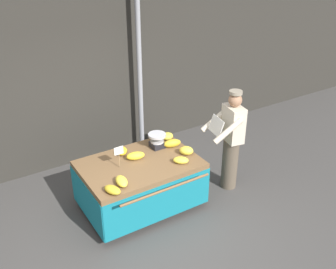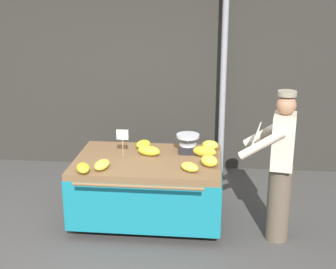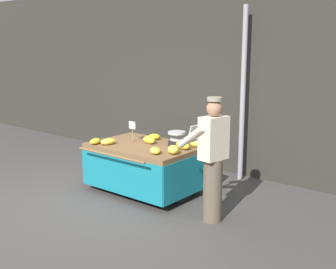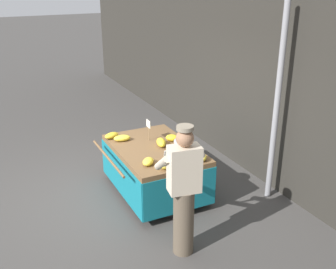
{
  "view_description": "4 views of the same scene",
  "coord_description": "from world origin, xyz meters",
  "px_view_note": "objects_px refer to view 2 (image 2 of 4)",
  "views": [
    {
      "loc": [
        -1.96,
        -3.63,
        3.84
      ],
      "look_at": [
        0.8,
        0.79,
        1.11
      ],
      "focal_mm": 41.76,
      "sensor_mm": 36.0,
      "label": 1
    },
    {
      "loc": [
        1.04,
        -4.4,
        2.77
      ],
      "look_at": [
        0.52,
        0.74,
        1.11
      ],
      "focal_mm": 50.38,
      "sensor_mm": 36.0,
      "label": 2
    },
    {
      "loc": [
        4.8,
        -4.2,
        2.39
      ],
      "look_at": [
        0.8,
        0.73,
        1.04
      ],
      "focal_mm": 45.55,
      "sensor_mm": 36.0,
      "label": 3
    },
    {
      "loc": [
        5.53,
        -1.59,
        3.33
      ],
      "look_at": [
        0.72,
        0.78,
        1.17
      ],
      "focal_mm": 43.3,
      "sensor_mm": 36.0,
      "label": 4
    }
  ],
  "objects_px": {
    "banana_cart": "(148,175)",
    "banana_bunch_0": "(83,168)",
    "price_sign": "(122,137)",
    "banana_bunch_7": "(210,145)",
    "banana_bunch_2": "(204,151)",
    "banana_bunch_3": "(149,151)",
    "weighing_scale": "(188,144)",
    "banana_bunch_1": "(190,167)",
    "banana_bunch_5": "(102,165)",
    "street_pole": "(223,75)",
    "vendor_person": "(280,167)",
    "banana_bunch_4": "(143,144)",
    "banana_bunch_6": "(209,161)"
  },
  "relations": [
    {
      "from": "banana_bunch_7",
      "to": "banana_bunch_6",
      "type": "bearing_deg",
      "value": -90.0
    },
    {
      "from": "price_sign",
      "to": "banana_bunch_0",
      "type": "relative_size",
      "value": 1.32
    },
    {
      "from": "banana_bunch_5",
      "to": "price_sign",
      "type": "bearing_deg",
      "value": 67.74
    },
    {
      "from": "vendor_person",
      "to": "banana_cart",
      "type": "bearing_deg",
      "value": 168.87
    },
    {
      "from": "price_sign",
      "to": "banana_bunch_0",
      "type": "xyz_separation_m",
      "value": [
        -0.35,
        -0.51,
        -0.2
      ]
    },
    {
      "from": "banana_bunch_1",
      "to": "price_sign",
      "type": "bearing_deg",
      "value": 155.91
    },
    {
      "from": "banana_bunch_0",
      "to": "banana_bunch_4",
      "type": "distance_m",
      "value": 1.0
    },
    {
      "from": "weighing_scale",
      "to": "price_sign",
      "type": "bearing_deg",
      "value": -163.6
    },
    {
      "from": "banana_bunch_3",
      "to": "banana_bunch_6",
      "type": "height_order",
      "value": "banana_bunch_6"
    },
    {
      "from": "street_pole",
      "to": "banana_bunch_0",
      "type": "distance_m",
      "value": 2.65
    },
    {
      "from": "banana_bunch_4",
      "to": "vendor_person",
      "type": "bearing_deg",
      "value": -22.14
    },
    {
      "from": "banana_bunch_4",
      "to": "vendor_person",
      "type": "height_order",
      "value": "vendor_person"
    },
    {
      "from": "banana_cart",
      "to": "banana_bunch_4",
      "type": "relative_size",
      "value": 8.49
    },
    {
      "from": "street_pole",
      "to": "banana_bunch_7",
      "type": "relative_size",
      "value": 14.66
    },
    {
      "from": "banana_bunch_0",
      "to": "banana_bunch_1",
      "type": "bearing_deg",
      "value": 6.99
    },
    {
      "from": "banana_bunch_2",
      "to": "banana_bunch_3",
      "type": "bearing_deg",
      "value": -177.45
    },
    {
      "from": "banana_bunch_6",
      "to": "banana_bunch_7",
      "type": "height_order",
      "value": "banana_bunch_6"
    },
    {
      "from": "banana_bunch_2",
      "to": "banana_bunch_5",
      "type": "height_order",
      "value": "banana_bunch_2"
    },
    {
      "from": "banana_bunch_1",
      "to": "banana_bunch_4",
      "type": "distance_m",
      "value": 0.93
    },
    {
      "from": "banana_bunch_7",
      "to": "banana_bunch_4",
      "type": "bearing_deg",
      "value": -177.43
    },
    {
      "from": "price_sign",
      "to": "banana_bunch_7",
      "type": "bearing_deg",
      "value": 19.39
    },
    {
      "from": "weighing_scale",
      "to": "banana_bunch_7",
      "type": "height_order",
      "value": "weighing_scale"
    },
    {
      "from": "banana_bunch_4",
      "to": "banana_bunch_2",
      "type": "bearing_deg",
      "value": -15.53
    },
    {
      "from": "banana_bunch_7",
      "to": "vendor_person",
      "type": "height_order",
      "value": "vendor_person"
    },
    {
      "from": "street_pole",
      "to": "banana_bunch_0",
      "type": "xyz_separation_m",
      "value": [
        -1.53,
        -2.05,
        -0.67
      ]
    },
    {
      "from": "banana_bunch_1",
      "to": "banana_bunch_7",
      "type": "relative_size",
      "value": 1.1
    },
    {
      "from": "banana_bunch_5",
      "to": "vendor_person",
      "type": "bearing_deg",
      "value": 1.99
    },
    {
      "from": "street_pole",
      "to": "banana_bunch_2",
      "type": "height_order",
      "value": "street_pole"
    },
    {
      "from": "street_pole",
      "to": "banana_bunch_3",
      "type": "height_order",
      "value": "street_pole"
    },
    {
      "from": "banana_bunch_2",
      "to": "banana_bunch_4",
      "type": "height_order",
      "value": "banana_bunch_2"
    },
    {
      "from": "vendor_person",
      "to": "price_sign",
      "type": "bearing_deg",
      "value": 169.7
    },
    {
      "from": "weighing_scale",
      "to": "banana_bunch_1",
      "type": "xyz_separation_m",
      "value": [
        0.06,
        -0.59,
        -0.07
      ]
    },
    {
      "from": "weighing_scale",
      "to": "banana_bunch_2",
      "type": "bearing_deg",
      "value": -28.76
    },
    {
      "from": "banana_bunch_5",
      "to": "banana_bunch_7",
      "type": "relative_size",
      "value": 1.31
    },
    {
      "from": "street_pole",
      "to": "banana_bunch_1",
      "type": "bearing_deg",
      "value": -100.9
    },
    {
      "from": "banana_cart",
      "to": "banana_bunch_1",
      "type": "relative_size",
      "value": 7.68
    },
    {
      "from": "banana_bunch_3",
      "to": "banana_bunch_4",
      "type": "height_order",
      "value": "banana_bunch_3"
    },
    {
      "from": "banana_bunch_1",
      "to": "banana_bunch_5",
      "type": "distance_m",
      "value": 0.98
    },
    {
      "from": "price_sign",
      "to": "banana_bunch_4",
      "type": "bearing_deg",
      "value": 58.8
    },
    {
      "from": "banana_bunch_2",
      "to": "banana_bunch_0",
      "type": "bearing_deg",
      "value": -154.79
    },
    {
      "from": "weighing_scale",
      "to": "street_pole",
      "type": "bearing_deg",
      "value": 72.19
    },
    {
      "from": "banana_bunch_0",
      "to": "banana_bunch_7",
      "type": "xyz_separation_m",
      "value": [
        1.38,
        0.87,
        0.01
      ]
    },
    {
      "from": "banana_bunch_5",
      "to": "banana_bunch_6",
      "type": "height_order",
      "value": "banana_bunch_6"
    },
    {
      "from": "street_pole",
      "to": "banana_cart",
      "type": "height_order",
      "value": "street_pole"
    },
    {
      "from": "banana_bunch_0",
      "to": "banana_bunch_5",
      "type": "height_order",
      "value": "banana_bunch_5"
    },
    {
      "from": "vendor_person",
      "to": "banana_bunch_1",
      "type": "bearing_deg",
      "value": -177.75
    },
    {
      "from": "banana_cart",
      "to": "banana_bunch_0",
      "type": "height_order",
      "value": "banana_bunch_0"
    },
    {
      "from": "banana_bunch_0",
      "to": "banana_bunch_2",
      "type": "height_order",
      "value": "banana_bunch_2"
    },
    {
      "from": "banana_bunch_4",
      "to": "banana_bunch_7",
      "type": "distance_m",
      "value": 0.83
    },
    {
      "from": "banana_bunch_5",
      "to": "weighing_scale",
      "type": "bearing_deg",
      "value": 33.86
    }
  ]
}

